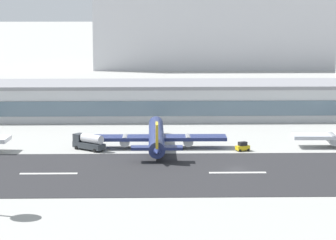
{
  "coord_description": "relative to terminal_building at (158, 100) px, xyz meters",
  "views": [
    {
      "loc": [
        -18.76,
        -175.25,
        39.26
      ],
      "look_at": [
        -14.22,
        21.99,
        7.1
      ],
      "focal_mm": 89.9,
      "sensor_mm": 36.0,
      "label": 1
    }
  ],
  "objects": [
    {
      "name": "service_fuel_truck_0",
      "position": [
        -17.03,
        -49.22,
        -3.17
      ],
      "size": [
        8.21,
        7.42,
        3.95
      ],
      "rotation": [
        0.0,
        0.0,
        2.45
      ],
      "color": "#2D3338",
      "rests_on": "ground_plane"
    },
    {
      "name": "runway_centreline_dash_3",
      "position": [
        -23.69,
        -74.27,
        -5.11
      ],
      "size": [
        12.0,
        1.2,
        0.01
      ],
      "primitive_type": "cube",
      "color": "white",
      "rests_on": "runway_strip"
    },
    {
      "name": "service_baggage_tug_1",
      "position": [
        19.45,
        -50.98,
        -4.15
      ],
      "size": [
        3.57,
        2.87,
        2.2
      ],
      "rotation": [
        0.0,
        0.0,
        0.42
      ],
      "color": "gold",
      "rests_on": "ground_plane"
    },
    {
      "name": "distant_hotel_block",
      "position": [
        29.85,
        148.7,
        15.39
      ],
      "size": [
        115.49,
        30.13,
        41.18
      ],
      "primitive_type": "cube",
      "color": "#BCBCC1",
      "rests_on": "ground_plane"
    },
    {
      "name": "airliner_gold_tail_gate_1",
      "position": [
        -0.93,
        -47.7,
        -2.4
      ],
      "size": [
        33.7,
        41.91,
        8.75
      ],
      "rotation": [
        0.0,
        0.0,
        1.57
      ],
      "color": "navy",
      "rests_on": "ground_plane"
    },
    {
      "name": "runway_centreline_dash_4",
      "position": [
        15.83,
        -74.27,
        -5.11
      ],
      "size": [
        12.0,
        1.2,
        0.01
      ],
      "primitive_type": "cube",
      "color": "white",
      "rests_on": "runway_strip"
    },
    {
      "name": "runway_strip",
      "position": [
        16.05,
        -74.27,
        -5.15
      ],
      "size": [
        800.0,
        40.67,
        0.08
      ],
      "primitive_type": "cube",
      "color": "#262628",
      "rests_on": "ground_plane"
    },
    {
      "name": "terminal_building",
      "position": [
        0.0,
        0.0,
        0.0
      ],
      "size": [
        153.68,
        21.88,
        10.38
      ],
      "color": "#B7BABC",
      "rests_on": "ground_plane"
    },
    {
      "name": "ground_plane",
      "position": [
        16.05,
        -70.51,
        -5.19
      ],
      "size": [
        1400.0,
        1400.0,
        0.0
      ],
      "primitive_type": "plane",
      "color": "#9E9E99"
    }
  ]
}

